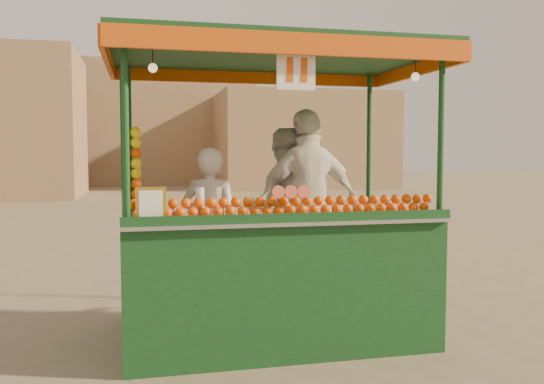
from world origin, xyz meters
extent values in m
plane|color=brown|center=(0.00, 0.00, 0.00)|extent=(90.00, 90.00, 0.00)
cube|color=#926C53|center=(7.00, 24.00, 2.50)|extent=(9.00, 6.00, 5.00)
cube|color=#926C53|center=(-2.00, 30.00, 3.50)|extent=(14.00, 7.00, 7.00)
cube|color=#0F3814|center=(-0.29, -0.19, 0.17)|extent=(2.87, 1.77, 0.33)
cylinder|color=black|center=(-1.28, -0.19, 0.20)|extent=(0.40, 0.11, 0.40)
cylinder|color=black|center=(0.71, -0.19, 0.20)|extent=(0.40, 0.11, 0.40)
cube|color=#0F3814|center=(-0.29, -0.91, 0.77)|extent=(2.87, 0.33, 0.88)
cube|color=#0F3814|center=(-1.56, -0.08, 0.77)|extent=(0.33, 1.44, 0.88)
cube|color=#0F3814|center=(0.98, -0.08, 0.77)|extent=(0.33, 1.44, 0.88)
cube|color=#B2B2B7|center=(-0.29, -0.88, 1.23)|extent=(2.87, 0.51, 0.03)
cylinder|color=#0F3814|center=(-1.67, -1.02, 1.99)|extent=(0.06, 0.06, 1.55)
cylinder|color=#0F3814|center=(1.09, -1.02, 1.99)|extent=(0.06, 0.06, 1.55)
cylinder|color=#0F3814|center=(-1.67, 0.64, 1.99)|extent=(0.06, 0.06, 1.55)
cylinder|color=#0F3814|center=(1.09, 0.64, 1.99)|extent=(0.06, 0.06, 1.55)
cube|color=#0F3814|center=(-0.29, -0.19, 2.81)|extent=(3.09, 1.99, 0.09)
cube|color=#CB4B0B|center=(-0.29, -1.19, 2.72)|extent=(3.09, 0.04, 0.18)
cube|color=#CB4B0B|center=(-0.29, 0.80, 2.72)|extent=(3.09, 0.04, 0.18)
cube|color=#CB4B0B|center=(-1.83, -0.19, 2.72)|extent=(0.04, 1.99, 0.18)
cube|color=#CB4B0B|center=(1.26, -0.19, 2.72)|extent=(0.04, 1.99, 0.18)
cylinder|color=#E85B46|center=(-0.31, -1.02, 1.50)|extent=(0.11, 0.03, 0.11)
cube|color=gold|center=(-1.48, -1.02, 1.40)|extent=(0.24, 0.02, 0.31)
cube|color=white|center=(-0.29, -1.10, 2.52)|extent=(0.33, 0.02, 0.33)
sphere|color=#FFE5B2|center=(-1.45, -0.94, 2.52)|extent=(0.08, 0.08, 0.08)
sphere|color=#FFE5B2|center=(0.87, -0.94, 2.52)|extent=(0.08, 0.08, 0.08)
imported|color=silver|center=(-0.90, -0.21, 1.11)|extent=(0.67, 0.55, 1.56)
imported|color=beige|center=(-0.06, 0.20, 1.21)|extent=(0.99, 0.84, 1.77)
imported|color=white|center=(0.16, 0.00, 1.31)|extent=(1.21, 0.66, 1.96)
camera|label=1|loc=(-1.56, -5.70, 1.83)|focal=37.60mm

